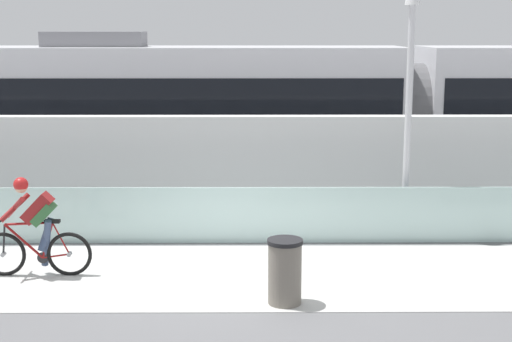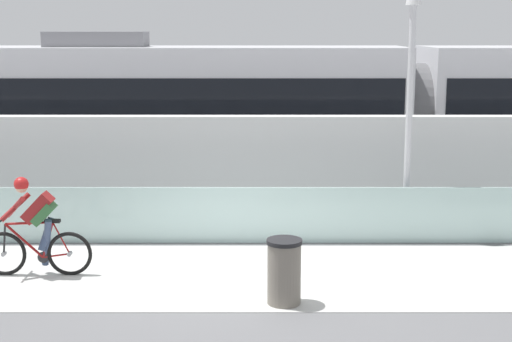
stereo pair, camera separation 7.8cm
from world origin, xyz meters
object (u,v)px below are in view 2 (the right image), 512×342
lamp_post_antenna (410,62)px  cyclist_on_bike (35,228)px  tram (412,111)px  trash_bin (283,272)px

lamp_post_antenna → cyclist_on_bike: bearing=-161.1°
tram → cyclist_on_bike: bearing=-137.0°
tram → trash_bin: tram is taller
tram → cyclist_on_bike: (-7.35, -6.85, -1.11)m
tram → lamp_post_antenna: lamp_post_antenna is taller
tram → cyclist_on_bike: 10.11m
tram → lamp_post_antenna: bearing=-102.7°
tram → cyclist_on_bike: tram is taller
cyclist_on_bike → tram: bearing=43.0°
cyclist_on_bike → trash_bin: 4.10m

